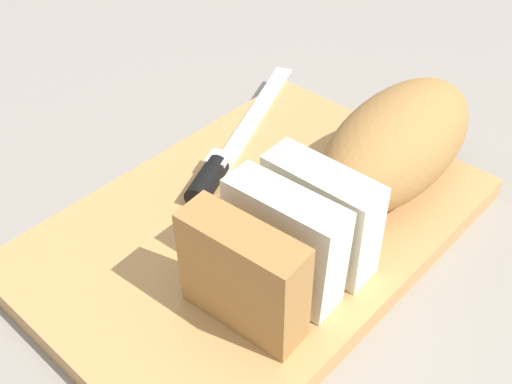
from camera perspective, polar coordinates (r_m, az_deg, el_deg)
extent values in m
plane|color=gray|center=(0.53, 0.00, -4.10)|extent=(3.00, 3.00, 0.00)
cube|color=tan|center=(0.53, 0.00, -3.31)|extent=(0.38, 0.27, 0.02)
ellipsoid|color=#A8753D|center=(0.55, 12.76, 4.40)|extent=(0.20, 0.10, 0.08)
cube|color=#F2E8CC|center=(0.47, 6.13, -1.94)|extent=(0.03, 0.09, 0.08)
cube|color=#F2E8CC|center=(0.44, 2.50, -4.58)|extent=(0.04, 0.09, 0.09)
cube|color=#A8753D|center=(0.42, -1.20, -7.70)|extent=(0.04, 0.09, 0.08)
cube|color=silver|center=(0.64, -0.07, 7.04)|extent=(0.19, 0.09, 0.00)
cylinder|color=black|center=(0.54, -4.45, 0.99)|extent=(0.06, 0.04, 0.02)
cube|color=silver|center=(0.56, -3.42, 2.49)|extent=(0.03, 0.02, 0.02)
sphere|color=tan|center=(0.56, -4.15, 1.71)|extent=(0.00, 0.00, 0.00)
sphere|color=tan|center=(0.50, 7.03, -4.91)|extent=(0.01, 0.01, 0.01)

